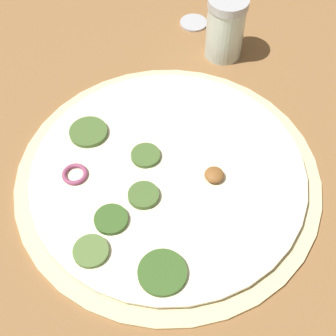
{
  "coord_description": "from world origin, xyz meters",
  "views": [
    {
      "loc": [
        -0.26,
        -0.2,
        0.47
      ],
      "look_at": [
        0.0,
        0.0,
        0.02
      ],
      "focal_mm": 50.0,
      "sensor_mm": 36.0,
      "label": 1
    }
  ],
  "objects": [
    {
      "name": "loose_cap",
      "position": [
        0.26,
        0.15,
        0.0
      ],
      "size": [
        0.04,
        0.04,
        0.01
      ],
      "color": "#B2B2B7",
      "rests_on": "ground_plane"
    },
    {
      "name": "spice_jar",
      "position": [
        0.23,
        0.07,
        0.05
      ],
      "size": [
        0.06,
        0.06,
        0.09
      ],
      "color": "silver",
      "rests_on": "ground_plane"
    },
    {
      "name": "ground_plane",
      "position": [
        0.0,
        0.0,
        0.0
      ],
      "size": [
        3.0,
        3.0,
        0.0
      ],
      "primitive_type": "plane",
      "color": "olive"
    },
    {
      "name": "pizza",
      "position": [
        -0.0,
        0.0,
        0.01
      ],
      "size": [
        0.37,
        0.37,
        0.02
      ],
      "color": "beige",
      "rests_on": "ground_plane"
    }
  ]
}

